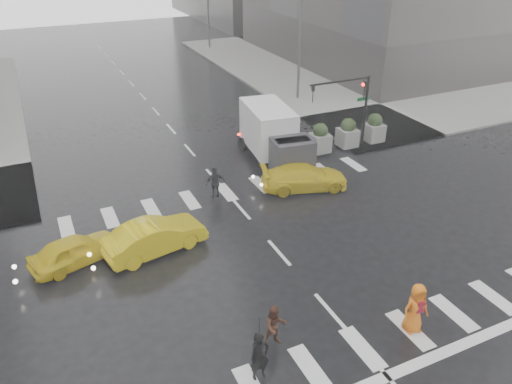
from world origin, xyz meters
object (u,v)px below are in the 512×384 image
traffic_signal_pole (353,99)px  box_truck (274,135)px  taxi_front (75,250)px  pedestrian_brown (275,326)px  pedestrian_orange (416,308)px  taxi_mid (155,237)px

traffic_signal_pole → box_truck: size_ratio=0.75×
traffic_signal_pole → taxi_front: traffic_signal_pole is taller
traffic_signal_pole → pedestrian_brown: (-11.55, -12.59, -2.43)m
pedestrian_orange → taxi_mid: pedestrian_orange is taller
taxi_front → box_truck: size_ratio=0.61×
traffic_signal_pole → taxi_front: 17.85m
pedestrian_orange → taxi_front: (-9.97, 8.93, -0.33)m
pedestrian_orange → box_truck: (1.86, 14.25, 0.73)m
traffic_signal_pole → pedestrian_orange: 15.81m
pedestrian_brown → taxi_front: 9.22m
pedestrian_brown → pedestrian_orange: (4.60, -1.42, 0.17)m
taxi_front → box_truck: bearing=-82.7°
taxi_front → traffic_signal_pole: bearing=-90.2°
taxi_front → taxi_mid: bearing=-116.9°
taxi_mid → taxi_front: bearing=68.9°
pedestrian_orange → traffic_signal_pole: bearing=71.2°
box_truck → taxi_front: bearing=-148.1°
traffic_signal_pole → box_truck: bearing=177.4°
traffic_signal_pole → taxi_mid: bearing=-157.6°
traffic_signal_pole → box_truck: 5.32m
pedestrian_brown → pedestrian_orange: size_ratio=0.83×
taxi_front → box_truck: 13.01m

